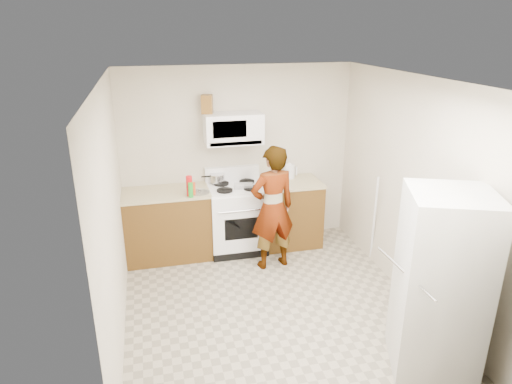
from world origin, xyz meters
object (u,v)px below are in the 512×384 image
object	(u,v)px
fridge	(440,284)
kettle	(289,171)
gas_range	(236,217)
saucepan	(217,178)
person	(273,208)
microwave	(233,128)

from	to	relation	value
fridge	kettle	distance (m)	2.93
gas_range	kettle	distance (m)	0.99
fridge	saucepan	distance (m)	3.26
fridge	gas_range	bearing A→B (deg)	136.77
gas_range	saucepan	world-z (taller)	gas_range
person	fridge	distance (m)	2.32
person	saucepan	bearing A→B (deg)	-62.64
person	kettle	size ratio (longest dim) A/B	8.65
microwave	fridge	bearing A→B (deg)	-65.68
gas_range	saucepan	xyz separation A→B (m)	(-0.23, 0.18, 0.52)
gas_range	microwave	xyz separation A→B (m)	(0.00, 0.13, 1.21)
microwave	saucepan	world-z (taller)	microwave
microwave	saucepan	xyz separation A→B (m)	(-0.23, 0.05, -0.69)
saucepan	person	bearing A→B (deg)	-52.77
microwave	person	xyz separation A→B (m)	(0.35, -0.71, -0.89)
gas_range	microwave	distance (m)	1.22
fridge	person	bearing A→B (deg)	135.03
kettle	microwave	bearing A→B (deg)	168.01
gas_range	kettle	size ratio (longest dim) A/B	6.03
gas_range	kettle	world-z (taller)	gas_range
fridge	saucepan	size ratio (longest dim) A/B	8.57
person	microwave	bearing A→B (deg)	-73.39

